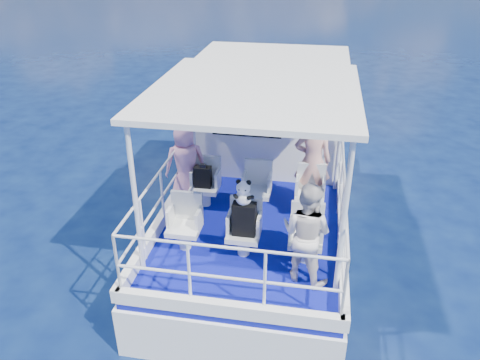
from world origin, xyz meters
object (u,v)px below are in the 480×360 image
(passenger_stbd_aft, at_px, (306,233))
(backpack_center, at_px, (244,219))
(passenger_port_fwd, at_px, (186,163))
(panda, at_px, (243,192))

(passenger_stbd_aft, xyz_separation_m, backpack_center, (-0.89, 0.36, -0.10))
(passenger_port_fwd, distance_m, backpack_center, 1.90)
(backpack_center, relative_size, panda, 1.32)
(passenger_port_fwd, relative_size, backpack_center, 2.94)
(passenger_port_fwd, distance_m, panda, 1.93)
(passenger_port_fwd, distance_m, passenger_stbd_aft, 2.79)
(passenger_stbd_aft, distance_m, backpack_center, 0.97)
(passenger_stbd_aft, distance_m, panda, 1.03)
(passenger_port_fwd, bearing_deg, passenger_stbd_aft, 119.85)
(passenger_stbd_aft, height_order, panda, passenger_stbd_aft)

